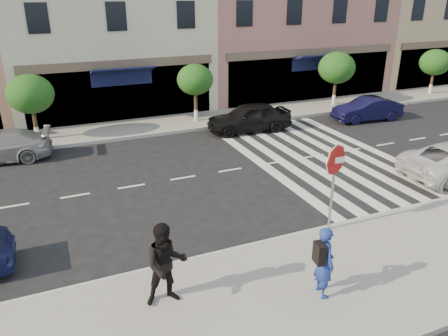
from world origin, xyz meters
TOP-DOWN VIEW (x-y plane):
  - ground at (0.00, 0.00)m, footprint 120.00×120.00m
  - sidewalk_near at (0.00, -3.75)m, footprint 60.00×4.50m
  - sidewalk_far at (0.00, 11.00)m, footprint 60.00×3.00m
  - building_centre at (-0.50, 17.00)m, footprint 11.00×9.00m
  - building_east_far at (24.00, 17.00)m, footprint 12.00×9.00m
  - street_tree_wb at (-5.00, 10.80)m, footprint 2.10×2.10m
  - street_tree_c at (3.00, 10.80)m, footprint 1.90×1.90m
  - street_tree_ea at (12.00, 10.80)m, footprint 2.20×2.20m
  - street_tree_eb at (20.00, 10.80)m, footprint 2.00×2.00m
  - stop_sign at (2.68, -1.67)m, footprint 0.95×0.12m
  - photographer at (0.76, -4.05)m, footprint 0.51×0.69m
  - walker at (-2.63, -2.89)m, footprint 1.02×0.83m
  - car_far_mid at (5.01, 8.41)m, footprint 4.38×1.98m
  - car_far_right at (11.86, 7.60)m, footprint 3.96×1.69m

SIDE VIEW (x-z plane):
  - ground at x=0.00m, z-range 0.00..0.00m
  - sidewalk_near at x=0.00m, z-range 0.00..0.15m
  - sidewalk_far at x=0.00m, z-range 0.00..0.15m
  - car_far_right at x=11.86m, z-range 0.00..1.27m
  - car_far_mid at x=5.01m, z-range 0.00..1.46m
  - photographer at x=0.76m, z-range 0.15..1.90m
  - walker at x=-2.63m, z-range 0.15..2.13m
  - stop_sign at x=2.68m, z-range 0.75..3.43m
  - street_tree_eb at x=20.00m, z-range 0.75..3.69m
  - street_tree_wb at x=-5.00m, z-range 0.78..3.84m
  - street_tree_c at x=3.00m, z-range 0.84..3.87m
  - street_tree_ea at x=12.00m, z-range 0.80..3.99m
  - building_centre at x=-0.50m, z-range 0.00..11.00m
  - building_east_far at x=24.00m, z-range 0.00..12.00m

